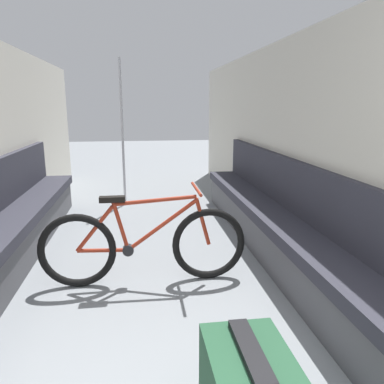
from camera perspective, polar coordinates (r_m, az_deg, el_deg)
The scene contains 4 objects.
wall_right at distance 3.68m, azimuth 16.58°, elevation 6.41°, with size 0.10×9.02×2.10m, color beige.
bench_seat_row_right at distance 3.62m, azimuth 13.38°, elevation -5.50°, with size 0.42×4.58×0.94m.
bicycle at distance 3.11m, azimuth -7.30°, elevation -8.00°, with size 1.69×0.46×0.80m.
grab_pole_near at distance 5.49m, azimuth -10.54°, elevation 8.41°, with size 0.08×0.08×2.08m.
Camera 1 is at (-0.05, -0.41, 1.45)m, focal length 35.00 mm.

